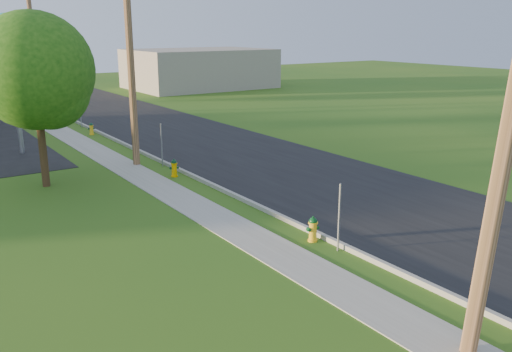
{
  "coord_description": "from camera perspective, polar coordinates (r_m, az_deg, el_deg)",
  "views": [
    {
      "loc": [
        -9.8,
        -6.36,
        6.18
      ],
      "look_at": [
        0.0,
        8.0,
        1.4
      ],
      "focal_mm": 38.0,
      "sensor_mm": 36.0,
      "label": 1
    }
  ],
  "objects": [
    {
      "name": "ground_plane",
      "position": [
        13.21,
        20.54,
        -13.57
      ],
      "size": [
        140.0,
        140.0,
        0.0
      ],
      "primitive_type": "plane",
      "color": "#295717",
      "rests_on": "ground"
    },
    {
      "name": "utility_pole_far",
      "position": [
        42.4,
        -22.29,
        12.39
      ],
      "size": [
        1.4,
        0.32,
        9.5
      ],
      "color": "brown",
      "rests_on": "ground"
    },
    {
      "name": "price_pylon",
      "position": [
        29.36,
        -24.51,
        12.57
      ],
      "size": [
        0.34,
        2.04,
        6.85
      ],
      "color": "gray",
      "rests_on": "ground"
    },
    {
      "name": "road",
      "position": [
        22.59,
        6.59,
        -0.59
      ],
      "size": [
        8.0,
        120.0,
        0.02
      ],
      "primitive_type": "cube",
      "color": "black",
      "rests_on": "ground"
    },
    {
      "name": "hydrant_far",
      "position": [
        33.77,
        -16.94,
        4.78
      ],
      "size": [
        0.39,
        0.34,
        0.74
      ],
      "color": "yellow",
      "rests_on": "ground"
    },
    {
      "name": "distant_building",
      "position": [
        58.55,
        -5.97,
        11.19
      ],
      "size": [
        14.0,
        10.0,
        4.0
      ],
      "primitive_type": "cube",
      "color": "gray",
      "rests_on": "ground"
    },
    {
      "name": "utility_pole_mid",
      "position": [
        25.14,
        -13.09,
        12.19
      ],
      "size": [
        1.4,
        0.32,
        9.8
      ],
      "color": "brown",
      "rests_on": "ground"
    },
    {
      "name": "sign_post_near",
      "position": [
        15.47,
        8.75,
        -4.37
      ],
      "size": [
        0.05,
        0.04,
        2.0
      ],
      "primitive_type": "cube",
      "color": "gray",
      "rests_on": "ground"
    },
    {
      "name": "sign_post_mid",
      "position": [
        25.06,
        -9.9,
        3.21
      ],
      "size": [
        0.05,
        0.04,
        2.0
      ],
      "primitive_type": "cube",
      "color": "gray",
      "rests_on": "ground"
    },
    {
      "name": "hydrant_near",
      "position": [
        16.26,
        6.02,
        -5.58
      ],
      "size": [
        0.41,
        0.36,
        0.79
      ],
      "color": "yellow",
      "rests_on": "ground"
    },
    {
      "name": "curb",
      "position": [
        20.27,
        -2.02,
        -2.16
      ],
      "size": [
        0.15,
        120.0,
        0.15
      ],
      "primitive_type": "cube",
      "color": "gray",
      "rests_on": "ground"
    },
    {
      "name": "tree_verge",
      "position": [
        22.62,
        -21.97,
        9.8
      ],
      "size": [
        4.52,
        4.52,
        6.85
      ],
      "color": "#3C2C19",
      "rests_on": "ground"
    },
    {
      "name": "sidewalk",
      "position": [
        19.46,
        -6.38,
        -3.19
      ],
      "size": [
        1.5,
        120.0,
        0.03
      ],
      "primitive_type": "cube",
      "color": "gray",
      "rests_on": "ground"
    },
    {
      "name": "hydrant_mid",
      "position": [
        23.37,
        -8.61,
        0.84
      ],
      "size": [
        0.4,
        0.36,
        0.79
      ],
      "color": "#E4A500",
      "rests_on": "ground"
    },
    {
      "name": "sign_post_far",
      "position": [
        36.37,
        -18.01,
        6.43
      ],
      "size": [
        0.05,
        0.04,
        2.0
      ],
      "primitive_type": "cube",
      "color": "gray",
      "rests_on": "ground"
    }
  ]
}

